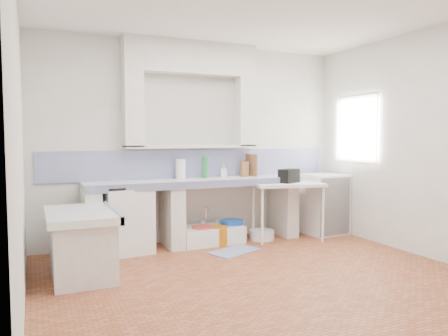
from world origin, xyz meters
name	(u,v)px	position (x,y,z in m)	size (l,w,h in m)	color
floor	(263,280)	(0.00, 0.00, 0.00)	(4.50, 4.50, 0.00)	#A15839
ceiling	(265,4)	(0.00, 0.00, 2.80)	(4.50, 4.50, 0.00)	white
wall_back	(196,143)	(0.00, 2.00, 1.40)	(4.50, 4.50, 0.00)	white
wall_front	(431,150)	(0.00, -2.00, 1.40)	(4.50, 4.50, 0.00)	white
wall_left	(19,147)	(-2.25, 0.00, 1.40)	(4.50, 4.50, 0.00)	white
wall_right	(424,144)	(2.25, 0.00, 1.40)	(4.50, 4.50, 0.00)	white
alcove_mass	(192,58)	(-0.10, 1.88, 2.58)	(1.90, 0.25, 0.45)	white
window_frame	(366,129)	(2.42, 1.20, 1.60)	(0.35, 0.86, 1.06)	#341C10
lace_valance	(359,103)	(2.28, 1.20, 1.98)	(0.01, 0.84, 0.24)	white
counter_slab	(197,182)	(-0.10, 1.70, 0.86)	(3.00, 0.60, 0.08)	white
counter_lip	(204,184)	(-0.10, 1.42, 0.86)	(3.00, 0.04, 0.10)	navy
counter_pier_left	(92,223)	(-1.50, 1.70, 0.41)	(0.20, 0.55, 0.82)	white
counter_pier_mid	(172,217)	(-0.45, 1.70, 0.41)	(0.20, 0.55, 0.82)	white
counter_pier_right	(283,208)	(1.30, 1.70, 0.41)	(0.20, 0.55, 0.82)	white
peninsula_top	(81,215)	(-1.70, 0.90, 0.66)	(0.70, 1.10, 0.08)	white
peninsula_base	(82,247)	(-1.70, 0.90, 0.31)	(0.60, 1.00, 0.62)	white
peninsula_lip	(113,212)	(-1.37, 0.90, 0.66)	(0.04, 1.10, 0.10)	navy
backsplash	(196,164)	(0.00, 1.99, 1.10)	(4.27, 0.03, 0.40)	navy
stove	(127,220)	(-1.07, 1.68, 0.42)	(0.59, 0.57, 0.83)	white
sink	(211,236)	(0.09, 1.67, 0.11)	(0.88, 0.48, 0.21)	white
side_table	(287,211)	(1.18, 1.40, 0.41)	(0.99, 0.55, 0.04)	white
fridge	(323,204)	(1.92, 1.55, 0.46)	(0.59, 0.59, 0.91)	white
bucket_red	(202,236)	(-0.06, 1.59, 0.13)	(0.29, 0.29, 0.27)	#CD3A34
bucket_orange	(219,235)	(0.18, 1.55, 0.13)	(0.27, 0.27, 0.25)	#C16708
bucket_blue	(232,230)	(0.42, 1.66, 0.15)	(0.32, 0.32, 0.30)	#1145B9
basin_white	(262,235)	(0.86, 1.57, 0.07)	(0.35, 0.35, 0.14)	white
water_bottle_a	(203,231)	(0.04, 1.85, 0.15)	(0.08, 0.08, 0.29)	silver
water_bottle_b	(217,229)	(0.27, 1.85, 0.15)	(0.08, 0.08, 0.29)	silver
black_bag	(289,176)	(1.21, 1.42, 0.93)	(0.31, 0.18, 0.20)	black
green_bottle_a	(205,167)	(0.08, 1.85, 1.05)	(0.07, 0.07, 0.31)	#1E7431
green_bottle_b	(205,167)	(0.08, 1.85, 1.05)	(0.07, 0.07, 0.31)	#1E7431
knife_block	(244,169)	(0.71, 1.85, 1.01)	(0.11, 0.09, 0.22)	brown
cutting_board	(252,165)	(0.83, 1.85, 1.06)	(0.02, 0.24, 0.33)	brown
paper_towel	(181,169)	(-0.28, 1.85, 1.04)	(0.14, 0.14, 0.27)	white
soap_bottle	(223,171)	(0.37, 1.85, 1.00)	(0.09, 0.09, 0.19)	white
rug	(235,251)	(0.21, 1.13, 0.01)	(0.65, 0.37, 0.01)	navy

